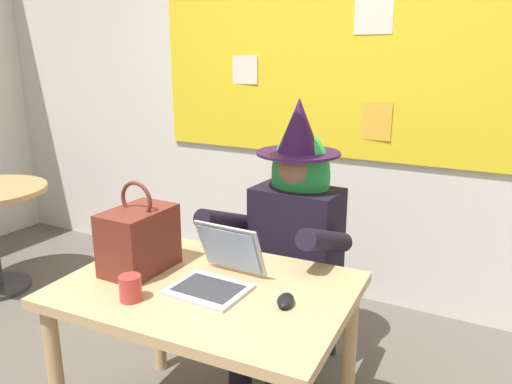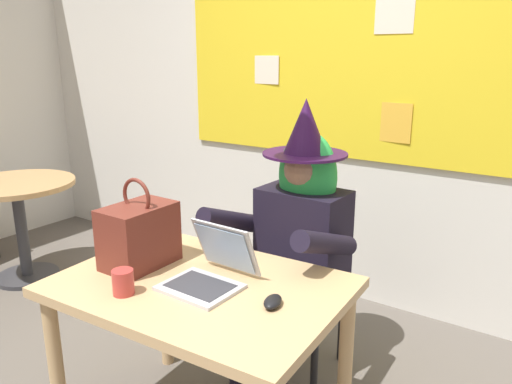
{
  "view_description": "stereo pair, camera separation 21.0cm",
  "coord_description": "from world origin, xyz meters",
  "px_view_note": "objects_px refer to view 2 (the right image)",
  "views": [
    {
      "loc": [
        1.13,
        -1.31,
        1.58
      ],
      "look_at": [
        0.16,
        0.47,
        1.02
      ],
      "focal_mm": 34.79,
      "sensor_mm": 36.0,
      "label": 1
    },
    {
      "loc": [
        1.31,
        -1.2,
        1.58
      ],
      "look_at": [
        0.16,
        0.47,
        1.02
      ],
      "focal_mm": 34.79,
      "sensor_mm": 36.0,
      "label": 2
    }
  ],
  "objects_px": {
    "desk_main": "(201,306)",
    "computer_mouse": "(273,302)",
    "laptop": "(210,271)",
    "coffee_mug": "(123,282)",
    "side_table_round": "(19,207)",
    "handbag": "(139,235)",
    "chair_at_desk": "(307,274)",
    "person_costumed": "(296,229)"
  },
  "relations": [
    {
      "from": "laptop",
      "to": "handbag",
      "type": "distance_m",
      "value": 0.37
    },
    {
      "from": "handbag",
      "to": "side_table_round",
      "type": "relative_size",
      "value": 0.48
    },
    {
      "from": "desk_main",
      "to": "handbag",
      "type": "relative_size",
      "value": 3.04
    },
    {
      "from": "handbag",
      "to": "side_table_round",
      "type": "xyz_separation_m",
      "value": [
        -1.78,
        0.48,
        -0.32
      ]
    },
    {
      "from": "laptop",
      "to": "handbag",
      "type": "bearing_deg",
      "value": -174.26
    },
    {
      "from": "chair_at_desk",
      "to": "side_table_round",
      "type": "relative_size",
      "value": 1.12
    },
    {
      "from": "desk_main",
      "to": "person_costumed",
      "type": "xyz_separation_m",
      "value": [
        0.07,
        0.63,
        0.15
      ]
    },
    {
      "from": "handbag",
      "to": "coffee_mug",
      "type": "relative_size",
      "value": 3.98
    },
    {
      "from": "chair_at_desk",
      "to": "side_table_round",
      "type": "bearing_deg",
      "value": -85.95
    },
    {
      "from": "person_costumed",
      "to": "handbag",
      "type": "bearing_deg",
      "value": -29.64
    },
    {
      "from": "chair_at_desk",
      "to": "laptop",
      "type": "bearing_deg",
      "value": -5.57
    },
    {
      "from": "person_costumed",
      "to": "laptop",
      "type": "height_order",
      "value": "person_costumed"
    },
    {
      "from": "desk_main",
      "to": "computer_mouse",
      "type": "relative_size",
      "value": 11.04
    },
    {
      "from": "person_costumed",
      "to": "coffee_mug",
      "type": "height_order",
      "value": "person_costumed"
    },
    {
      "from": "desk_main",
      "to": "computer_mouse",
      "type": "distance_m",
      "value": 0.36
    },
    {
      "from": "chair_at_desk",
      "to": "handbag",
      "type": "xyz_separation_m",
      "value": [
        -0.39,
        -0.76,
        0.37
      ]
    },
    {
      "from": "person_costumed",
      "to": "laptop",
      "type": "distance_m",
      "value": 0.61
    },
    {
      "from": "chair_at_desk",
      "to": "coffee_mug",
      "type": "xyz_separation_m",
      "value": [
        -0.24,
        -0.98,
        0.28
      ]
    },
    {
      "from": "side_table_round",
      "to": "handbag",
      "type": "bearing_deg",
      "value": -15.11
    },
    {
      "from": "computer_mouse",
      "to": "coffee_mug",
      "type": "height_order",
      "value": "coffee_mug"
    },
    {
      "from": "desk_main",
      "to": "computer_mouse",
      "type": "xyz_separation_m",
      "value": [
        0.34,
        0.0,
        0.12
      ]
    },
    {
      "from": "chair_at_desk",
      "to": "handbag",
      "type": "height_order",
      "value": "handbag"
    },
    {
      "from": "person_costumed",
      "to": "handbag",
      "type": "height_order",
      "value": "person_costumed"
    },
    {
      "from": "chair_at_desk",
      "to": "desk_main",
      "type": "bearing_deg",
      "value": -8.54
    },
    {
      "from": "person_costumed",
      "to": "coffee_mug",
      "type": "bearing_deg",
      "value": -13.89
    },
    {
      "from": "chair_at_desk",
      "to": "computer_mouse",
      "type": "distance_m",
      "value": 0.83
    },
    {
      "from": "laptop",
      "to": "side_table_round",
      "type": "xyz_separation_m",
      "value": [
        -2.13,
        0.45,
        -0.24
      ]
    },
    {
      "from": "computer_mouse",
      "to": "coffee_mug",
      "type": "distance_m",
      "value": 0.56
    },
    {
      "from": "person_costumed",
      "to": "computer_mouse",
      "type": "bearing_deg",
      "value": 24.72
    },
    {
      "from": "laptop",
      "to": "person_costumed",
      "type": "bearing_deg",
      "value": 88.27
    },
    {
      "from": "person_costumed",
      "to": "laptop",
      "type": "xyz_separation_m",
      "value": [
        -0.03,
        -0.61,
        0.0
      ]
    },
    {
      "from": "person_costumed",
      "to": "laptop",
      "type": "relative_size",
      "value": 4.28
    },
    {
      "from": "laptop",
      "to": "computer_mouse",
      "type": "xyz_separation_m",
      "value": [
        0.3,
        -0.01,
        -0.03
      ]
    },
    {
      "from": "coffee_mug",
      "to": "side_table_round",
      "type": "height_order",
      "value": "coffee_mug"
    },
    {
      "from": "computer_mouse",
      "to": "coffee_mug",
      "type": "bearing_deg",
      "value": -170.33
    },
    {
      "from": "chair_at_desk",
      "to": "coffee_mug",
      "type": "bearing_deg",
      "value": -16.92
    },
    {
      "from": "laptop",
      "to": "handbag",
      "type": "xyz_separation_m",
      "value": [
        -0.36,
        -0.03,
        0.08
      ]
    },
    {
      "from": "chair_at_desk",
      "to": "laptop",
      "type": "xyz_separation_m",
      "value": [
        -0.03,
        -0.73,
        0.28
      ]
    },
    {
      "from": "laptop",
      "to": "coffee_mug",
      "type": "relative_size",
      "value": 3.42
    },
    {
      "from": "desk_main",
      "to": "handbag",
      "type": "distance_m",
      "value": 0.4
    },
    {
      "from": "side_table_round",
      "to": "computer_mouse",
      "type": "bearing_deg",
      "value": -10.85
    },
    {
      "from": "laptop",
      "to": "coffee_mug",
      "type": "xyz_separation_m",
      "value": [
        -0.21,
        -0.25,
        -0.0
      ]
    }
  ]
}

